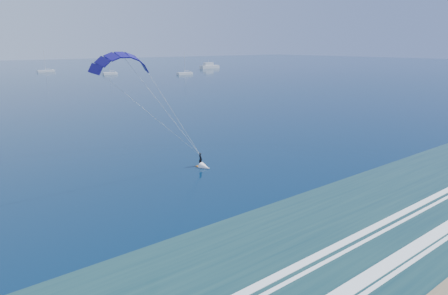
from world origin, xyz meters
TOP-DOWN VIEW (x-y plane):
  - kitesurfer_rig at (-4.69, 32.70)m, footprint 16.61×4.58m
  - motor_yacht at (134.38, 210.30)m, footprint 13.91×3.71m
  - sailboat_4 at (38.61, 240.87)m, footprint 9.25×2.40m
  - sailboat_5 at (59.70, 198.83)m, footprint 7.49×2.40m
  - sailboat_6 at (90.65, 173.58)m, footprint 9.00×2.40m

SIDE VIEW (x-z plane):
  - sailboat_5 at x=59.70m, z-range -4.53..5.87m
  - sailboat_6 at x=90.65m, z-range -5.39..6.76m
  - sailboat_4 at x=38.61m, z-range -5.57..6.94m
  - motor_yacht at x=134.38m, z-range -1.43..4.46m
  - kitesurfer_rig at x=-4.69m, z-range 0.35..16.31m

